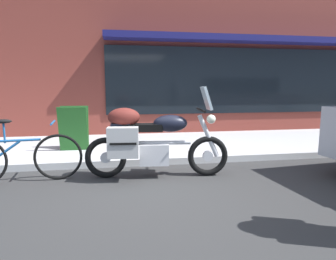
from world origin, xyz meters
name	(u,v)px	position (x,y,z in m)	size (l,w,h in m)	color
ground_plane	(152,187)	(0.00, 0.00, 0.00)	(80.00, 80.00, 0.00)	#2F2F2F
touring_motorcycle	(149,139)	(0.01, 0.44, 0.60)	(2.21, 0.62, 1.39)	black
parked_bicycle	(20,157)	(-1.85, 0.50, 0.38)	(1.71, 0.48, 0.94)	black
sandwich_board_sign	(74,128)	(-1.34, 2.10, 0.56)	(0.55, 0.40, 0.88)	#1E511E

